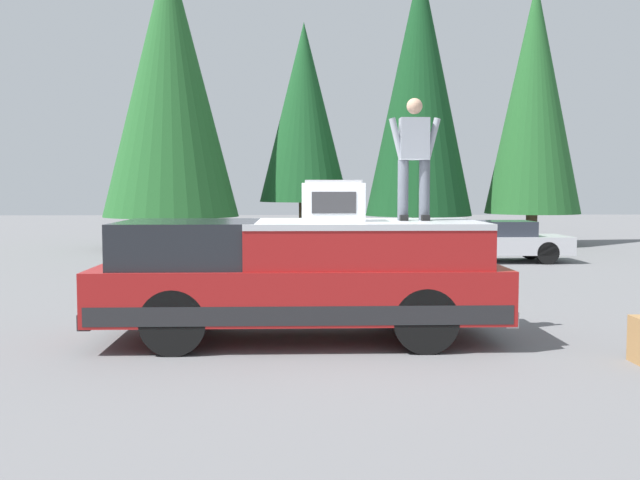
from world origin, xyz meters
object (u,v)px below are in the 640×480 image
(pickup_truck, at_px, (300,277))
(parked_car_silver, at_px, (495,241))
(compressor_unit, at_px, (333,201))
(person_on_truck_bed, at_px, (414,156))

(pickup_truck, xyz_separation_m, parked_car_silver, (10.30, -5.61, -0.29))
(compressor_unit, height_order, parked_car_silver, compressor_unit)
(compressor_unit, height_order, person_on_truck_bed, person_on_truck_bed)
(pickup_truck, distance_m, parked_car_silver, 11.74)
(pickup_truck, bearing_deg, compressor_unit, -95.16)
(pickup_truck, height_order, compressor_unit, compressor_unit)
(compressor_unit, relative_size, person_on_truck_bed, 0.50)
(compressor_unit, bearing_deg, person_on_truck_bed, -82.68)
(pickup_truck, height_order, parked_car_silver, pickup_truck)
(compressor_unit, distance_m, person_on_truck_bed, 1.31)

